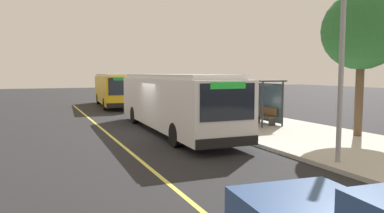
{
  "coord_description": "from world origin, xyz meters",
  "views": [
    {
      "loc": [
        17.31,
        -5.45,
        3.01
      ],
      "look_at": [
        1.31,
        1.54,
        1.39
      ],
      "focal_mm": 33.73,
      "sensor_mm": 36.0,
      "label": 1
    }
  ],
  "objects_px": {
    "route_sign_post": "(244,95)",
    "pedestrian_commuter": "(217,108)",
    "transit_bus_main": "(172,100)",
    "waiting_bench": "(266,115)",
    "transit_bus_second": "(114,89)"
  },
  "relations": [
    {
      "from": "pedestrian_commuter",
      "to": "waiting_bench",
      "type": "bearing_deg",
      "value": 79.03
    },
    {
      "from": "waiting_bench",
      "to": "pedestrian_commuter",
      "type": "xyz_separation_m",
      "value": [
        -0.54,
        -2.79,
        0.48
      ]
    },
    {
      "from": "waiting_bench",
      "to": "pedestrian_commuter",
      "type": "distance_m",
      "value": 2.88
    },
    {
      "from": "transit_bus_main",
      "to": "pedestrian_commuter",
      "type": "distance_m",
      "value": 2.67
    },
    {
      "from": "route_sign_post",
      "to": "transit_bus_second",
      "type": "bearing_deg",
      "value": -172.09
    },
    {
      "from": "transit_bus_main",
      "to": "waiting_bench",
      "type": "relative_size",
      "value": 7.75
    },
    {
      "from": "transit_bus_main",
      "to": "waiting_bench",
      "type": "distance_m",
      "value": 5.52
    },
    {
      "from": "transit_bus_second",
      "to": "pedestrian_commuter",
      "type": "bearing_deg",
      "value": 9.19
    },
    {
      "from": "transit_bus_main",
      "to": "pedestrian_commuter",
      "type": "height_order",
      "value": "transit_bus_main"
    },
    {
      "from": "waiting_bench",
      "to": "route_sign_post",
      "type": "relative_size",
      "value": 0.57
    },
    {
      "from": "route_sign_post",
      "to": "pedestrian_commuter",
      "type": "xyz_separation_m",
      "value": [
        -2.66,
        -0.02,
        -0.84
      ]
    },
    {
      "from": "waiting_bench",
      "to": "pedestrian_commuter",
      "type": "height_order",
      "value": "pedestrian_commuter"
    },
    {
      "from": "transit_bus_main",
      "to": "route_sign_post",
      "type": "distance_m",
      "value": 3.73
    },
    {
      "from": "transit_bus_main",
      "to": "transit_bus_second",
      "type": "xyz_separation_m",
      "value": [
        -15.44,
        0.13,
        -0.0
      ]
    },
    {
      "from": "transit_bus_second",
      "to": "waiting_bench",
      "type": "distance_m",
      "value": 16.82
    }
  ]
}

